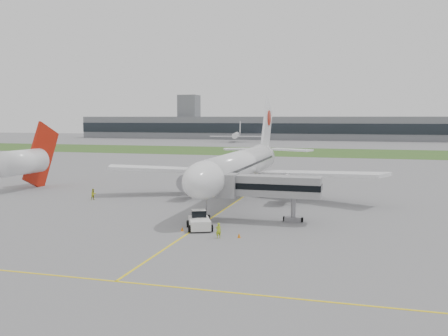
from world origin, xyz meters
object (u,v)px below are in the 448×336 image
(pushback_tug, at_px, (199,221))
(ground_crew_near, at_px, (218,230))
(jet_bridge, at_px, (266,187))
(airliner, at_px, (242,165))
(neighbor_aircraft, at_px, (24,161))

(pushback_tug, distance_m, ground_crew_near, 5.29)
(pushback_tug, bearing_deg, ground_crew_near, -71.05)
(jet_bridge, bearing_deg, airliner, 113.65)
(airliner, distance_m, ground_crew_near, 28.86)
(pushback_tug, bearing_deg, jet_bridge, 20.44)
(airliner, bearing_deg, jet_bridge, -66.72)
(jet_bridge, bearing_deg, pushback_tug, -135.55)
(ground_crew_near, bearing_deg, jet_bridge, -141.09)
(jet_bridge, bearing_deg, ground_crew_near, -107.46)
(pushback_tug, relative_size, neighbor_aircraft, 0.30)
(pushback_tug, height_order, jet_bridge, jet_bridge)
(ground_crew_near, bearing_deg, airliner, -115.02)
(ground_crew_near, relative_size, neighbor_aircraft, 0.11)
(airliner, xyz_separation_m, ground_crew_near, (4.08, -28.17, -4.78))
(airliner, height_order, pushback_tug, airliner)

